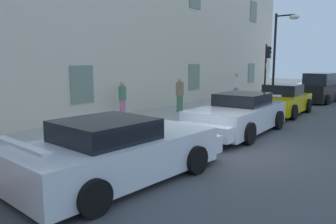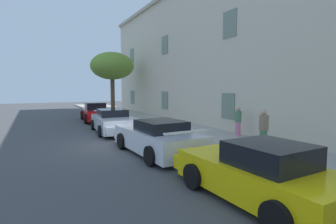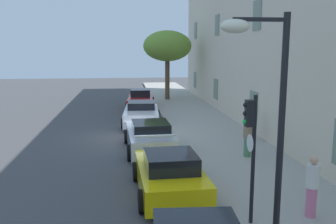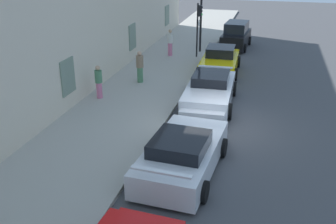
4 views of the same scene
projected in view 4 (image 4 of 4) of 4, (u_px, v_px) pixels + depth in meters
name	position (u px, v px, depth m)	size (l,w,h in m)	color
ground_plane	(220.00, 128.00, 15.84)	(80.00, 80.00, 0.00)	#444447
sidewalk	(117.00, 115.00, 16.83)	(60.00, 4.33, 0.14)	#A8A399
sportscar_yellow_flank	(184.00, 152.00, 12.75)	(5.00, 2.48, 1.35)	white
sportscar_white_middle	(209.00, 93.00, 17.72)	(5.08, 2.34, 1.38)	white
sportscar_tail_end	(219.00, 63.00, 22.35)	(4.55, 2.27, 1.41)	yellow
hatchback_parked	(236.00, 36.00, 27.82)	(3.86, 1.97, 1.79)	black
traffic_light	(199.00, 21.00, 24.44)	(0.44, 0.36, 3.31)	black
pedestrian_admiring	(140.00, 67.00, 20.36)	(0.44, 0.44, 1.64)	#4C7F59
pedestrian_strolling	(170.00, 42.00, 25.27)	(0.36, 0.36, 1.68)	pink
pedestrian_bystander	(99.00, 81.00, 18.25)	(0.33, 0.33, 1.55)	pink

